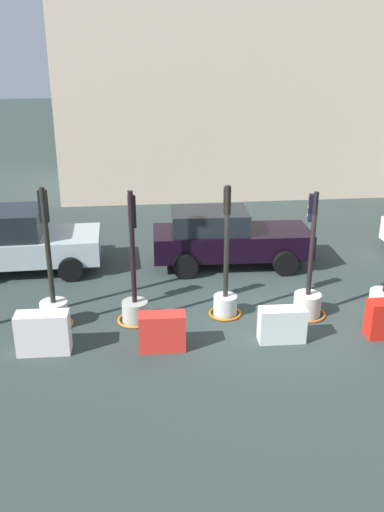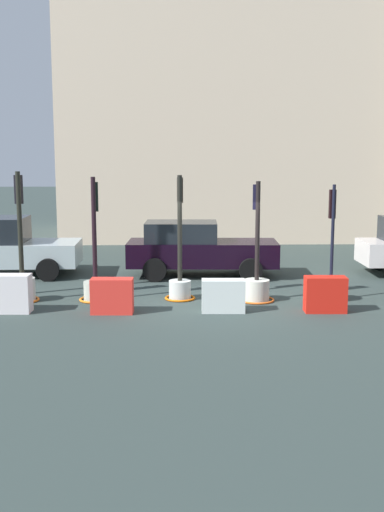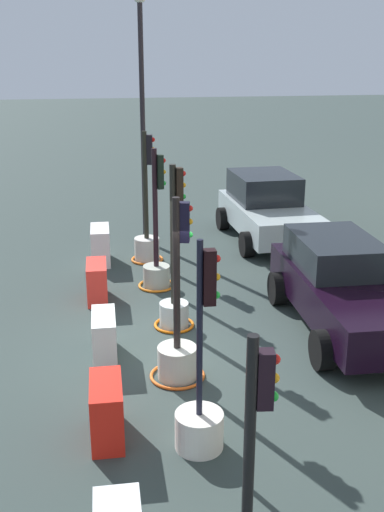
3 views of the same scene
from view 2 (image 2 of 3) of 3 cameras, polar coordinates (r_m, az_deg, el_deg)
ground_plane at (r=15.70m, az=2.34°, el=-4.31°), size 120.00×120.00×0.00m
traffic_light_0 at (r=16.38m, az=-15.16°, el=-1.88°), size 0.82×0.82×3.26m
traffic_light_1 at (r=16.08m, az=-8.75°, el=-2.02°), size 0.84×0.84×3.12m
traffic_light_2 at (r=16.03m, az=-1.10°, el=-1.82°), size 0.78×0.78×3.16m
traffic_light_3 at (r=15.95m, az=5.88°, el=-2.24°), size 0.91×0.91×3.02m
traffic_light_4 at (r=16.31m, az=12.48°, el=-2.16°), size 0.66×0.66×2.93m
construction_barrier_0 at (r=15.33m, az=-16.42°, el=-3.29°), size 1.10×0.48×0.90m
construction_barrier_1 at (r=14.74m, az=-7.26°, el=-3.62°), size 0.98×0.45×0.82m
construction_barrier_2 at (r=14.77m, az=2.85°, el=-3.63°), size 1.02×0.43×0.77m
construction_barrier_3 at (r=15.08m, az=12.00°, el=-3.43°), size 0.97×0.46×0.84m
car_black_sedan at (r=19.10m, az=0.50°, el=0.67°), size 4.57×2.18×1.66m
car_silver_hatchback at (r=20.05m, az=-16.62°, el=0.81°), size 4.22×2.35×1.79m
building_main_facade at (r=29.60m, az=4.44°, el=15.90°), size 16.25×7.51×14.27m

